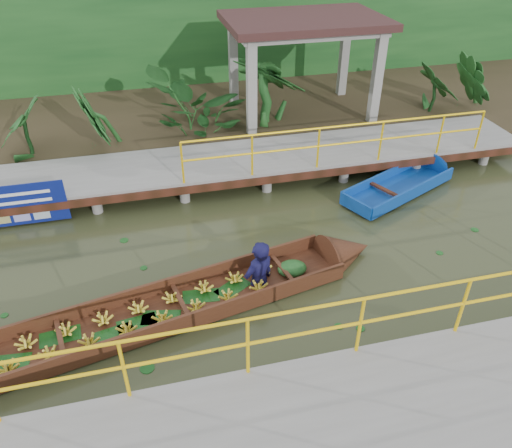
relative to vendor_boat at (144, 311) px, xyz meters
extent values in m
plane|color=#2C2E17|center=(2.14, 1.09, -0.25)|extent=(80.00, 80.00, 0.00)
cube|color=#2F2717|center=(2.14, 8.59, -0.03)|extent=(30.00, 8.00, 0.45)
cube|color=gray|center=(2.14, 4.59, 0.25)|extent=(16.00, 2.00, 0.15)
cube|color=#32190D|center=(2.14, 3.59, 0.17)|extent=(16.00, 0.12, 0.18)
cylinder|color=yellow|center=(4.89, 3.64, 1.32)|extent=(7.50, 0.05, 0.05)
cylinder|color=yellow|center=(4.89, 3.64, 0.87)|extent=(7.50, 0.05, 0.05)
cylinder|color=yellow|center=(4.89, 3.64, 0.82)|extent=(0.05, 0.05, 1.00)
cylinder|color=gray|center=(-1.86, 3.79, -0.03)|extent=(0.24, 0.24, 0.55)
cylinder|color=gray|center=(-1.86, 5.39, -0.03)|extent=(0.24, 0.24, 0.55)
cylinder|color=gray|center=(0.14, 3.79, -0.03)|extent=(0.24, 0.24, 0.55)
cylinder|color=gray|center=(0.14, 5.39, -0.03)|extent=(0.24, 0.24, 0.55)
cylinder|color=gray|center=(2.14, 3.79, -0.03)|extent=(0.24, 0.24, 0.55)
cylinder|color=gray|center=(2.14, 5.39, -0.03)|extent=(0.24, 0.24, 0.55)
cylinder|color=gray|center=(4.14, 3.79, -0.03)|extent=(0.24, 0.24, 0.55)
cylinder|color=gray|center=(4.14, 5.39, -0.03)|extent=(0.24, 0.24, 0.55)
cylinder|color=gray|center=(6.14, 3.79, -0.03)|extent=(0.24, 0.24, 0.55)
cylinder|color=gray|center=(6.14, 5.39, -0.03)|extent=(0.24, 0.24, 0.55)
cylinder|color=gray|center=(8.14, 3.79, -0.03)|extent=(0.24, 0.24, 0.55)
cylinder|color=gray|center=(8.14, 5.39, -0.03)|extent=(0.24, 0.24, 0.55)
cylinder|color=gray|center=(2.14, 3.79, -0.03)|extent=(0.24, 0.24, 0.55)
cube|color=gray|center=(3.14, -3.11, 0.05)|extent=(18.00, 2.40, 0.70)
cylinder|color=yellow|center=(3.14, -1.96, 1.40)|extent=(10.00, 0.05, 0.05)
cylinder|color=yellow|center=(3.14, -1.96, 0.95)|extent=(10.00, 0.05, 0.05)
cylinder|color=yellow|center=(3.14, -1.96, 0.90)|extent=(0.05, 0.05, 1.00)
cube|color=gray|center=(3.34, 6.19, 1.35)|extent=(0.25, 0.25, 2.80)
cube|color=gray|center=(6.94, 6.19, 1.35)|extent=(0.25, 0.25, 2.80)
cube|color=gray|center=(3.34, 8.59, 1.35)|extent=(0.25, 0.25, 2.80)
cube|color=gray|center=(6.94, 8.59, 1.35)|extent=(0.25, 0.25, 2.80)
cube|color=gray|center=(5.14, 7.39, 2.65)|extent=(4.00, 2.60, 0.12)
cube|color=#341C1A|center=(5.14, 7.39, 2.85)|extent=(4.40, 3.00, 0.20)
cube|color=#143F18|center=(2.14, 11.09, 1.75)|extent=(30.00, 0.80, 4.00)
cube|color=#391B0F|center=(-0.36, -0.08, -0.19)|extent=(8.08, 2.66, 0.06)
cube|color=#391B0F|center=(-0.46, 0.42, -0.05)|extent=(7.88, 1.73, 0.34)
cube|color=#391B0F|center=(-0.25, -0.57, -0.05)|extent=(7.88, 1.73, 0.34)
cone|color=#391B0F|center=(4.02, 0.85, -0.11)|extent=(1.18, 1.15, 0.97)
ellipsoid|color=#143F18|center=(2.79, 0.59, -0.09)|extent=(0.64, 0.55, 0.26)
imported|color=#0F0E34|center=(2.10, 0.45, 0.74)|extent=(0.77, 0.65, 1.80)
cube|color=navy|center=(6.20, 2.93, -0.15)|extent=(3.14, 2.10, 0.10)
cube|color=navy|center=(6.00, 3.35, -0.03)|extent=(2.78, 1.33, 0.30)
cube|color=navy|center=(6.39, 2.52, -0.03)|extent=(2.78, 1.33, 0.30)
cube|color=navy|center=(4.82, 2.30, -0.03)|extent=(0.44, 0.85, 0.30)
cone|color=navy|center=(7.76, 3.66, -0.09)|extent=(0.91, 1.03, 0.85)
cube|color=#32190D|center=(5.74, 2.72, 0.01)|extent=(0.47, 0.87, 0.05)
imported|color=#143F18|center=(-2.47, 6.39, 1.00)|extent=(1.28, 1.28, 1.60)
imported|color=#143F18|center=(-0.47, 6.39, 1.00)|extent=(1.28, 1.28, 1.60)
imported|color=#143F18|center=(2.03, 6.39, 1.00)|extent=(1.28, 1.28, 1.60)
imported|color=#143F18|center=(4.03, 6.39, 1.00)|extent=(1.28, 1.28, 1.60)
imported|color=#143F18|center=(9.03, 6.39, 1.00)|extent=(1.28, 1.28, 1.60)
imported|color=#143F18|center=(10.53, 6.39, 1.00)|extent=(1.28, 1.28, 1.60)
camera|label=1|loc=(0.37, -6.38, 5.95)|focal=35.00mm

